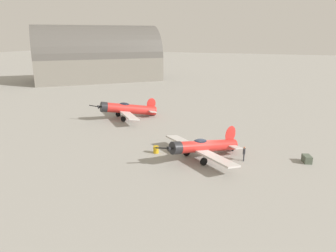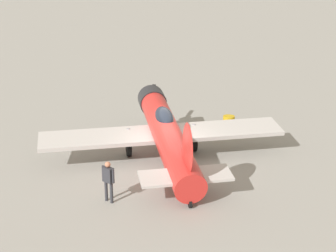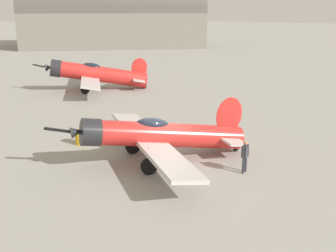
% 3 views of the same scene
% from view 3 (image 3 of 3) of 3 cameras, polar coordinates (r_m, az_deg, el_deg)
% --- Properties ---
extents(ground_plane, '(400.00, 400.00, 0.00)m').
position_cam_3_polar(ground_plane, '(21.03, -0.00, -4.71)').
color(ground_plane, gray).
extents(airplane_foreground, '(9.55, 8.71, 3.13)m').
position_cam_3_polar(airplane_foreground, '(20.44, -1.23, -1.30)').
color(airplane_foreground, red).
rests_on(airplane_foreground, ground_plane).
extents(airplane_mid_apron, '(9.31, 9.37, 3.04)m').
position_cam_3_polar(airplane_mid_apron, '(39.13, -10.01, 7.15)').
color(airplane_mid_apron, red).
rests_on(airplane_mid_apron, ground_plane).
extents(ground_crew_mechanic, '(0.22, 0.61, 1.57)m').
position_cam_3_polar(ground_crew_mechanic, '(19.46, 10.70, -3.78)').
color(ground_crew_mechanic, '#2D2D33').
rests_on(ground_crew_mechanic, ground_plane).
extents(fuel_drum, '(0.64, 0.64, 0.81)m').
position_cam_3_polar(fuel_drum, '(23.79, -12.11, -1.54)').
color(fuel_drum, gold).
rests_on(fuel_drum, ground_plane).
extents(distant_hangar, '(37.38, 35.85, 17.70)m').
position_cam_3_polar(distant_hangar, '(84.98, -7.61, 14.79)').
color(distant_hangar, slate).
rests_on(distant_hangar, ground_plane).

